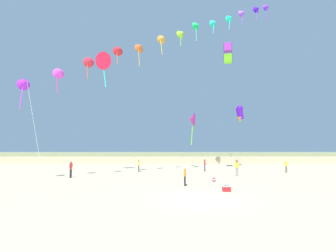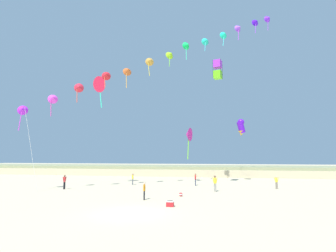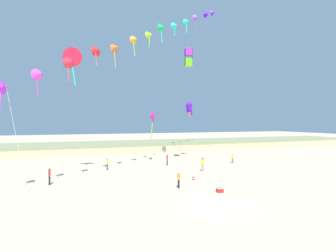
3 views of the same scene
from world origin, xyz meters
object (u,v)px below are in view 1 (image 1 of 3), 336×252
Objects in this scene: person_near_right at (237,167)px; large_kite_outer_drift at (192,120)px; beach_ball at (214,179)px; large_kite_mid_trail at (228,53)px; large_kite_low_lead at (105,61)px; person_near_left at (185,175)px; person_far_center at (286,165)px; beach_cooler at (227,189)px; person_far_right at (71,168)px; person_far_left at (139,165)px; large_kite_high_solo at (240,113)px; person_mid_center at (205,164)px.

large_kite_outer_drift reaches higher than person_near_right.
large_kite_outer_drift is 12.98× the size of beach_ball.
large_kite_low_lead is at bearing -170.88° from large_kite_mid_trail.
person_near_left is 20.27m from large_kite_mid_trail.
beach_cooler is at bearing -128.16° from person_far_center.
person_near_right is at bearing -66.24° from large_kite_outer_drift.
large_kite_outer_drift reaches higher than beach_cooler.
beach_cooler is (14.24, -8.27, -0.75)m from person_far_right.
large_kite_low_lead is 12.16× the size of beach_ball.
person_far_center is at bearing -3.24° from person_far_left.
person_near_left is 18.43m from large_kite_low_lead.
large_kite_low_lead is at bearing -153.22° from person_far_left.
beach_cooler is at bearing -90.68° from beach_ball.
person_near_left is 12.76m from person_far_left.
large_kite_low_lead is at bearing 134.11° from beach_cooler.
large_kite_high_solo reaches higher than person_far_right.
large_kite_mid_trail is (18.12, 6.56, 14.66)m from person_far_right.
person_far_center is 0.57× the size of large_kite_high_solo.
large_kite_high_solo is (15.14, 7.48, 7.61)m from person_far_left.
person_near_left is at bearing -117.80° from large_kite_high_solo.
person_mid_center is at bearing 169.99° from person_far_center.
large_kite_high_solo is 7.39× the size of beach_ball.
person_far_right is (-6.40, -6.09, 0.08)m from person_far_left.
large_kite_outer_drift is at bearing 113.76° from person_near_right.
beach_ball is (0.71, -12.89, -6.89)m from large_kite_outer_drift.
large_kite_mid_trail is (6.70, 12.21, 14.73)m from person_near_left.
person_far_left is (-8.50, -0.70, -0.05)m from person_mid_center.
large_kite_mid_trail reaches higher than beach_ball.
beach_cooler is (-7.30, -21.84, -8.27)m from large_kite_high_solo.
large_kite_high_solo reaches higher than beach_cooler.
large_kite_mid_trail is 0.95× the size of large_kite_high_solo.
person_mid_center is 4.43× the size of beach_ball.
large_kite_mid_trail is 0.54× the size of large_kite_outer_drift.
large_kite_outer_drift is at bearing 82.05° from person_near_left.
person_near_left reaches higher than person_far_center.
person_mid_center is at bearing 114.76° from person_near_right.
person_near_right is 0.69× the size of large_kite_mid_trail.
person_far_center is 11.84m from large_kite_high_solo.
beach_ball is at bearing -48.65° from person_far_left.
person_far_left is 0.35× the size of large_kite_low_lead.
person_mid_center is 7.05m from large_kite_outer_drift.
large_kite_mid_trail is 7.02× the size of beach_ball.
large_kite_high_solo is at bearing 63.94° from large_kite_mid_trail.
large_kite_outer_drift is (-4.52, 3.43, -8.56)m from large_kite_mid_trail.
large_kite_mid_trail is 10.57m from large_kite_high_solo.
person_far_left is at bearing 176.76° from person_far_center.
person_near_left is at bearing 137.11° from beach_cooler.
person_near_left is 4.28× the size of beach_ball.
person_near_left is 2.69× the size of beach_cooler.
person_near_left is 1.02× the size of person_far_left.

